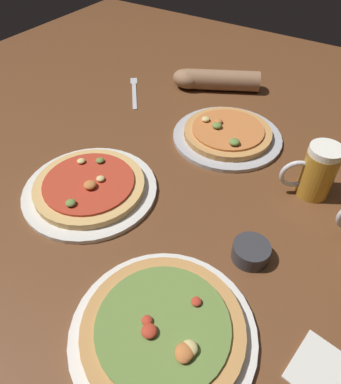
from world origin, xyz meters
name	(u,v)px	position (x,y,z in m)	size (l,w,h in m)	color
ground_plane	(170,202)	(0.00, 0.00, -0.01)	(2.40, 2.40, 0.03)	brown
pizza_plate_near	(90,187)	(-0.18, -0.09, 0.02)	(0.34, 0.34, 0.05)	silver
pizza_plate_far	(227,134)	(0.01, 0.31, 0.02)	(0.33, 0.33, 0.05)	#B2B2B7
pizza_plate_side	(163,330)	(0.18, -0.30, 0.02)	(0.34, 0.34, 0.05)	silver
beer_mug_dark	(317,172)	(0.29, 0.21, 0.07)	(0.12, 0.10, 0.14)	#B27A23
ramekin_sauce	(251,252)	(0.24, -0.06, 0.02)	(0.08, 0.08, 0.04)	#333338
napkin_folded	(325,373)	(0.44, -0.21, 0.00)	(0.10, 0.11, 0.01)	silver
fork_left	(134,92)	(-0.40, 0.38, 0.00)	(0.16, 0.19, 0.01)	silver
diner_arm	(212,80)	(-0.18, 0.55, 0.04)	(0.30, 0.19, 0.07)	#936B4C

